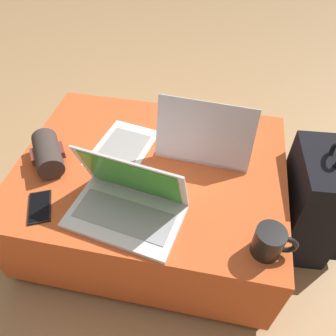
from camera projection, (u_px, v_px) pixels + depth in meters
name	position (u px, v px, depth m)	size (l,w,h in m)	color
ground_plane	(154.00, 223.00, 1.55)	(14.00, 14.00, 0.00)	tan
ottoman	(153.00, 197.00, 1.40)	(1.03, 0.80, 0.40)	maroon
laptop_near	(127.00, 203.00, 1.07)	(0.40, 0.29, 0.23)	silver
laptop_far	(205.00, 139.00, 1.28)	(0.37, 0.27, 0.25)	#B7B7BC
cell_phone	(40.00, 207.00, 1.12)	(0.12, 0.15, 0.01)	black
backpack	(313.00, 206.00, 1.32)	(0.27, 0.32, 0.57)	black
paper_sheet	(123.00, 147.00, 1.33)	(0.26, 0.33, 0.00)	white
wrist_brace	(48.00, 153.00, 1.23)	(0.19, 0.21, 0.10)	#3D332D
coffee_mug	(270.00, 242.00, 0.97)	(0.13, 0.09, 0.10)	black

